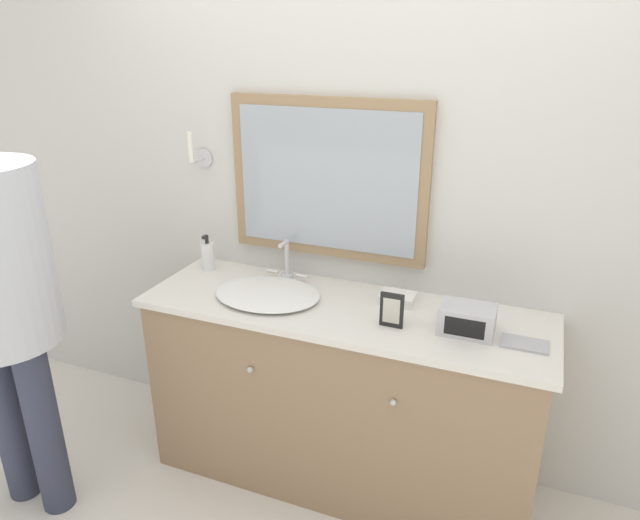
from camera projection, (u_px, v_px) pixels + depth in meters
name	position (u px, v px, depth m)	size (l,w,h in m)	color
ground_plane	(318.00, 516.00, 2.50)	(14.00, 14.00, 0.00)	silver
wall_back	(366.00, 201.00, 2.53)	(8.00, 0.18, 2.55)	silver
vanity_counter	(341.00, 395.00, 2.57)	(1.74, 0.56, 0.89)	#937556
sink_basin	(268.00, 292.00, 2.50)	(0.47, 0.42, 0.20)	white
soap_bottle	(208.00, 256.00, 2.77)	(0.06, 0.06, 0.18)	white
appliance_box	(467.00, 320.00, 2.19)	(0.21, 0.15, 0.11)	#BCBCC1
picture_frame	(392.00, 310.00, 2.22)	(0.09, 0.01, 0.14)	black
hand_towel_near_sink	(397.00, 298.00, 2.45)	(0.15, 0.12, 0.04)	white
metal_tray	(525.00, 344.00, 2.11)	(0.17, 0.10, 0.01)	#ADADB2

